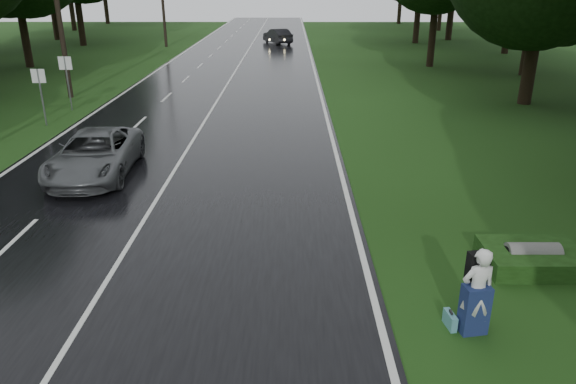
# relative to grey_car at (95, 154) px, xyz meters

# --- Properties ---
(ground) EXTENTS (160.00, 160.00, 0.00)m
(ground) POSITION_rel_grey_car_xyz_m (2.54, -6.97, -0.77)
(ground) COLOR #1C4013
(ground) RESTS_ON ground
(road) EXTENTS (12.00, 140.00, 0.04)m
(road) POSITION_rel_grey_car_xyz_m (2.54, 13.03, -0.75)
(road) COLOR black
(road) RESTS_ON ground
(lane_center) EXTENTS (0.12, 140.00, 0.01)m
(lane_center) POSITION_rel_grey_car_xyz_m (2.54, 13.03, -0.72)
(lane_center) COLOR silver
(lane_center) RESTS_ON road
(grey_car) EXTENTS (2.70, 5.36, 1.45)m
(grey_car) POSITION_rel_grey_car_xyz_m (0.00, 0.00, 0.00)
(grey_car) COLOR #515456
(grey_car) RESTS_ON road
(far_car) EXTENTS (3.31, 4.84, 1.51)m
(far_car) POSITION_rel_grey_car_xyz_m (5.20, 40.90, 0.03)
(far_car) COLOR black
(far_car) RESTS_ON road
(hitchhiker) EXTENTS (0.71, 0.66, 1.76)m
(hitchhiker) POSITION_rel_grey_car_xyz_m (10.05, -8.68, 0.05)
(hitchhiker) COLOR silver
(hitchhiker) RESTS_ON ground
(suitcase) EXTENTS (0.18, 0.44, 0.30)m
(suitcase) POSITION_rel_grey_car_xyz_m (9.67, -8.56, -0.62)
(suitcase) COLOR teal
(suitcase) RESTS_ON ground
(culvert) EXTENTS (1.20, 0.60, 0.60)m
(culvert) POSITION_rel_grey_car_xyz_m (12.21, -6.21, -0.77)
(culvert) COLOR slate
(culvert) RESTS_ON ground
(utility_pole_mid) EXTENTS (1.80, 0.28, 9.33)m
(utility_pole_mid) POSITION_rel_grey_car_xyz_m (-5.96, 13.15, -0.77)
(utility_pole_mid) COLOR black
(utility_pole_mid) RESTS_ON ground
(utility_pole_far) EXTENTS (1.80, 0.28, 10.36)m
(utility_pole_far) POSITION_rel_grey_car_xyz_m (-5.96, 38.28, -0.77)
(utility_pole_far) COLOR black
(utility_pole_far) RESTS_ON ground
(road_sign_a) EXTENTS (0.62, 0.10, 2.56)m
(road_sign_a) POSITION_rel_grey_car_xyz_m (-4.66, 6.80, -0.77)
(road_sign_a) COLOR white
(road_sign_a) RESTS_ON ground
(road_sign_b) EXTENTS (0.65, 0.10, 2.71)m
(road_sign_b) POSITION_rel_grey_car_xyz_m (-4.66, 9.89, -0.77)
(road_sign_b) COLOR white
(road_sign_b) RESTS_ON ground
(tree_left_e) EXTENTS (9.04, 9.04, 14.12)m
(tree_left_e) POSITION_rel_grey_car_xyz_m (-13.49, 24.58, -0.77)
(tree_left_e) COLOR black
(tree_left_e) RESTS_ON ground
(tree_left_f) EXTENTS (10.30, 10.30, 16.09)m
(tree_left_f) POSITION_rel_grey_car_xyz_m (-14.68, 39.29, -0.77)
(tree_left_f) COLOR black
(tree_left_f) RESTS_ON ground
(tree_right_d) EXTENTS (7.74, 7.74, 12.09)m
(tree_right_d) POSITION_rel_grey_car_xyz_m (19.24, 11.61, -0.77)
(tree_right_d) COLOR black
(tree_right_d) RESTS_ON ground
(tree_right_e) EXTENTS (9.31, 9.31, 14.55)m
(tree_right_e) POSITION_rel_grey_car_xyz_m (17.37, 25.08, -0.77)
(tree_right_e) COLOR black
(tree_right_e) RESTS_ON ground
(tree_right_f) EXTENTS (9.75, 9.75, 15.23)m
(tree_right_f) POSITION_rel_grey_car_xyz_m (19.87, 41.79, -0.77)
(tree_right_f) COLOR black
(tree_right_f) RESTS_ON ground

